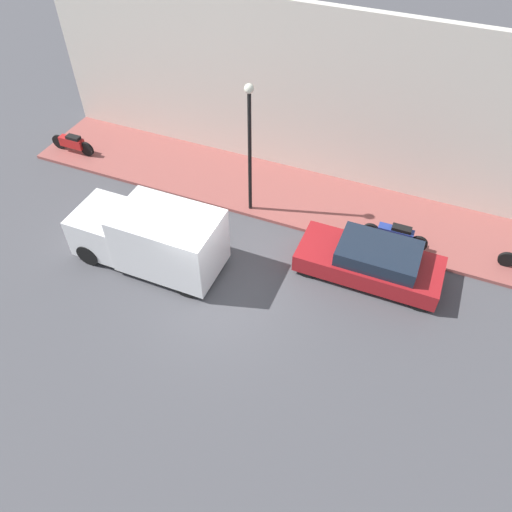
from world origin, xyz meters
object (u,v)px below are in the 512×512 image
motorcycle_red (72,143)px  parked_car (371,261)px  delivery_van (149,237)px  streetlamp (250,138)px  motorcycle_blue (396,234)px

motorcycle_red → parked_car: bearing=-98.7°
delivery_van → streetlamp: size_ratio=1.01×
delivery_van → streetlamp: (3.40, -1.84, 1.88)m
motorcycle_red → streetlamp: bearing=-93.5°
parked_car → motorcycle_red: 12.39m
delivery_van → motorcycle_red: 7.08m
parked_car → streetlamp: streetlamp is taller
delivery_van → motorcycle_blue: 7.67m
delivery_van → streetlamp: bearing=-28.4°
motorcycle_blue → delivery_van: bearing=117.6°
motorcycle_blue → streetlamp: bearing=91.7°
delivery_van → motorcycle_blue: delivery_van is taller
motorcycle_red → motorcycle_blue: same height
parked_car → delivery_van: delivery_van is taller
streetlamp → motorcycle_blue: bearing=-88.3°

